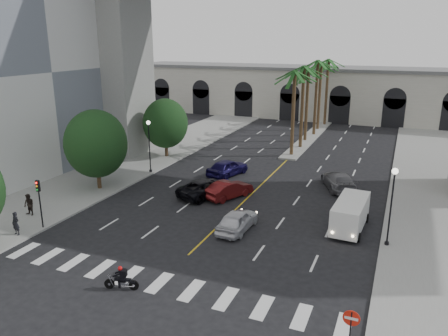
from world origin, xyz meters
TOP-DOWN VIEW (x-y plane):
  - ground at (0.00, 0.00)m, footprint 140.00×140.00m
  - sidewalk_left at (-15.00, 15.00)m, footprint 8.00×100.00m
  - sidewalk_right at (15.00, 15.00)m, footprint 8.00×100.00m
  - median at (0.00, 38.00)m, footprint 2.00×24.00m
  - pier_building at (0.00, 55.00)m, footprint 71.00×10.50m
  - palm_a at (0.00, 28.00)m, footprint 3.20×3.20m
  - palm_b at (0.10, 32.00)m, footprint 3.20×3.20m
  - palm_c at (-0.20, 36.00)m, footprint 3.20×3.20m
  - palm_d at (0.15, 40.00)m, footprint 3.20×3.20m
  - palm_e at (-0.10, 44.00)m, footprint 3.20×3.20m
  - palm_f at (0.20, 48.00)m, footprint 3.20×3.20m
  - street_tree_mid at (-13.00, 10.00)m, footprint 5.44×5.44m
  - street_tree_far at (-13.00, 22.00)m, footprint 5.04×5.04m
  - lamp_post_left_far at (-11.40, 16.00)m, footprint 0.40×0.40m
  - lamp_post_right at (11.40, 8.00)m, footprint 0.40×0.40m
  - traffic_signal_far at (-11.30, 1.50)m, footprint 0.25×0.18m
  - motorcycle_rider at (-1.49, -2.81)m, footprint 1.87×0.70m
  - car_a at (1.50, 6.65)m, footprint 1.99×4.49m
  - car_b at (-1.50, 12.50)m, footprint 3.31×4.75m
  - car_c at (-3.46, 12.16)m, footprint 4.26×5.88m
  - car_d at (6.73, 18.42)m, footprint 4.17×5.78m
  - car_e at (-3.97, 18.22)m, footprint 3.21×5.24m
  - cargo_van at (8.80, 9.80)m, footprint 2.29×5.21m
  - pedestrian_a at (-12.03, -0.11)m, footprint 0.62×0.43m
  - pedestrian_b at (-13.85, 2.82)m, footprint 0.87×0.70m
  - do_not_enter_sign at (10.50, -4.29)m, footprint 0.69×0.06m

SIDE VIEW (x-z plane):
  - ground at x=0.00m, z-range 0.00..0.00m
  - sidewalk_left at x=-15.00m, z-range 0.00..0.15m
  - sidewalk_right at x=15.00m, z-range 0.00..0.15m
  - median at x=0.00m, z-range 0.00..0.20m
  - motorcycle_rider at x=-1.49m, z-range -0.07..1.32m
  - car_b at x=-1.50m, z-range 0.00..1.49m
  - car_c at x=-3.46m, z-range 0.00..1.49m
  - car_a at x=1.50m, z-range 0.00..1.50m
  - car_d at x=6.73m, z-range 0.00..1.56m
  - car_e at x=-3.97m, z-range 0.00..1.67m
  - pedestrian_a at x=-12.03m, z-range 0.15..1.77m
  - pedestrian_b at x=-13.85m, z-range 0.15..1.83m
  - cargo_van at x=8.80m, z-range 0.12..2.30m
  - do_not_enter_sign at x=10.50m, z-range 0.63..3.43m
  - traffic_signal_far at x=-11.30m, z-range 0.69..4.34m
  - lamp_post_left_far at x=-11.40m, z-range 0.55..5.90m
  - lamp_post_right at x=11.40m, z-range 0.55..5.90m
  - street_tree_far at x=-13.00m, z-range 0.56..7.24m
  - street_tree_mid at x=-13.00m, z-range 0.61..7.81m
  - pier_building at x=0.00m, z-range 0.02..8.52m
  - palm_c at x=-0.20m, z-range 3.86..13.96m
  - palm_a at x=0.00m, z-range 3.95..14.25m
  - palm_e at x=-0.10m, z-range 3.99..14.39m
  - palm_b at x=0.10m, z-range 4.07..14.67m
  - palm_f at x=0.20m, z-range 4.11..14.81m
  - palm_d at x=0.15m, z-range 4.20..15.10m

